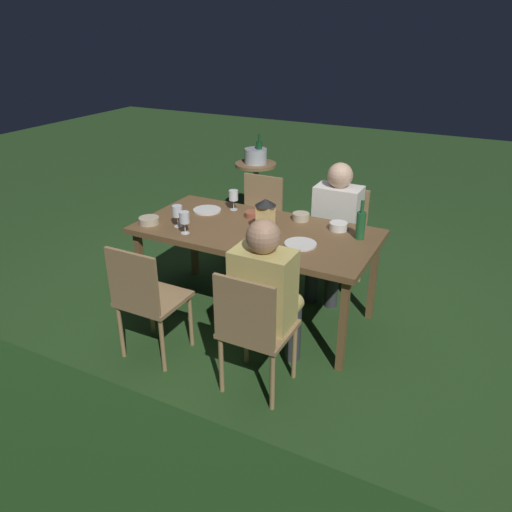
# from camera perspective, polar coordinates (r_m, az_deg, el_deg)

# --- Properties ---
(ground_plane) EXTENTS (16.00, 16.00, 0.00)m
(ground_plane) POSITION_cam_1_polar(r_m,az_deg,el_deg) (4.13, 0.00, -6.62)
(ground_plane) COLOR #26471E
(dining_table) EXTENTS (1.82, 0.90, 0.75)m
(dining_table) POSITION_cam_1_polar(r_m,az_deg,el_deg) (3.81, 0.00, 2.32)
(dining_table) COLOR brown
(dining_table) RESTS_ON ground
(chair_side_left_b) EXTENTS (0.42, 0.40, 0.87)m
(chair_side_left_b) POSITION_cam_1_polar(r_m,az_deg,el_deg) (4.76, 0.20, 4.39)
(chair_side_left_b) COLOR #9E7A51
(chair_side_left_b) RESTS_ON ground
(chair_side_left_a) EXTENTS (0.42, 0.40, 0.87)m
(chair_side_left_a) POSITION_cam_1_polar(r_m,az_deg,el_deg) (4.47, 9.62, 2.61)
(chair_side_left_a) COLOR #9E7A51
(chair_side_left_a) RESTS_ON ground
(person_in_cream) EXTENTS (0.38, 0.47, 1.15)m
(person_in_cream) POSITION_cam_1_polar(r_m,az_deg,el_deg) (4.24, 8.94, 3.59)
(person_in_cream) COLOR white
(person_in_cream) RESTS_ON ground
(chair_side_right_a) EXTENTS (0.42, 0.40, 0.87)m
(chair_side_right_a) POSITION_cam_1_polar(r_m,az_deg,el_deg) (3.09, -0.31, -8.21)
(chair_side_right_a) COLOR #9E7A51
(chair_side_right_a) RESTS_ON ground
(person_in_mustard) EXTENTS (0.38, 0.47, 1.15)m
(person_in_mustard) POSITION_cam_1_polar(r_m,az_deg,el_deg) (3.16, 1.32, -4.16)
(person_in_mustard) COLOR tan
(person_in_mustard) RESTS_ON ground
(chair_side_right_b) EXTENTS (0.42, 0.40, 0.87)m
(chair_side_right_b) POSITION_cam_1_polar(r_m,az_deg,el_deg) (3.48, -12.42, -4.62)
(chair_side_right_b) COLOR #9E7A51
(chair_side_right_b) RESTS_ON ground
(lantern_centerpiece) EXTENTS (0.15, 0.15, 0.27)m
(lantern_centerpiece) POSITION_cam_1_polar(r_m,az_deg,el_deg) (3.67, 1.09, 4.82)
(lantern_centerpiece) COLOR black
(lantern_centerpiece) RESTS_ON dining_table
(green_bottle_on_table) EXTENTS (0.07, 0.07, 0.29)m
(green_bottle_on_table) POSITION_cam_1_polar(r_m,az_deg,el_deg) (3.66, 11.88, 3.54)
(green_bottle_on_table) COLOR #1E5B2D
(green_bottle_on_table) RESTS_ON dining_table
(wine_glass_a) EXTENTS (0.08, 0.08, 0.17)m
(wine_glass_a) POSITION_cam_1_polar(r_m,az_deg,el_deg) (3.84, -9.00, 4.98)
(wine_glass_a) COLOR silver
(wine_glass_a) RESTS_ON dining_table
(wine_glass_b) EXTENTS (0.08, 0.08, 0.17)m
(wine_glass_b) POSITION_cam_1_polar(r_m,az_deg,el_deg) (4.15, -2.59, 6.84)
(wine_glass_b) COLOR silver
(wine_glass_b) RESTS_ON dining_table
(wine_glass_c) EXTENTS (0.08, 0.08, 0.17)m
(wine_glass_c) POSITION_cam_1_polar(r_m,az_deg,el_deg) (3.71, -8.20, 4.26)
(wine_glass_c) COLOR silver
(wine_glass_c) RESTS_ON dining_table
(plate_a) EXTENTS (0.23, 0.23, 0.01)m
(plate_a) POSITION_cam_1_polar(r_m,az_deg,el_deg) (3.53, 5.10, 1.37)
(plate_a) COLOR silver
(plate_a) RESTS_ON dining_table
(plate_b) EXTENTS (0.23, 0.23, 0.01)m
(plate_b) POSITION_cam_1_polar(r_m,az_deg,el_deg) (4.17, -5.62, 5.25)
(plate_b) COLOR silver
(plate_b) RESTS_ON dining_table
(bowl_olives) EXTENTS (0.13, 0.13, 0.06)m
(bowl_olives) POSITION_cam_1_polar(r_m,az_deg,el_deg) (3.97, 5.16, 4.53)
(bowl_olives) COLOR #BCAD8E
(bowl_olives) RESTS_ON dining_table
(bowl_bread) EXTENTS (0.13, 0.13, 0.04)m
(bowl_bread) POSITION_cam_1_polar(r_m,az_deg,el_deg) (4.02, -0.37, 4.82)
(bowl_bread) COLOR #9E5138
(bowl_bread) RESTS_ON dining_table
(bowl_salad) EXTENTS (0.16, 0.16, 0.05)m
(bowl_salad) POSITION_cam_1_polar(r_m,az_deg,el_deg) (3.97, -12.14, 4.02)
(bowl_salad) COLOR #BCAD8E
(bowl_salad) RESTS_ON dining_table
(bowl_dip) EXTENTS (0.14, 0.14, 0.06)m
(bowl_dip) POSITION_cam_1_polar(r_m,az_deg,el_deg) (3.81, 9.41, 3.40)
(bowl_dip) COLOR silver
(bowl_dip) RESTS_ON dining_table
(side_table) EXTENTS (0.48, 0.48, 0.68)m
(side_table) POSITION_cam_1_polar(r_m,az_deg,el_deg) (5.97, -0.04, 8.42)
(side_table) COLOR brown
(side_table) RESTS_ON ground
(ice_bucket) EXTENTS (0.26, 0.26, 0.34)m
(ice_bucket) POSITION_cam_1_polar(r_m,az_deg,el_deg) (5.88, -0.02, 11.48)
(ice_bucket) COLOR #B2B7BF
(ice_bucket) RESTS_ON side_table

